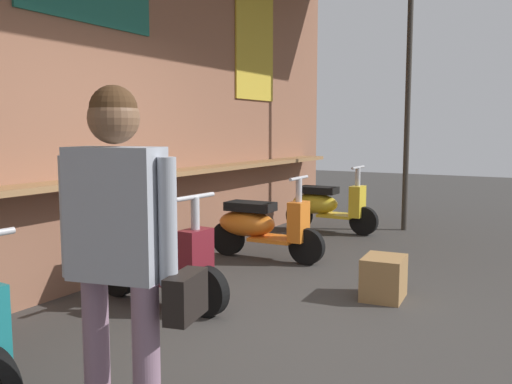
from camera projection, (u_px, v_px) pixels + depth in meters
name	position (u px, v px, depth m)	size (l,w,h in m)	color
ground_plane	(266.00, 324.00, 4.21)	(29.89, 29.89, 0.00)	#383533
market_stall_facade	(78.00, 53.00, 4.89)	(10.67, 2.14, 3.96)	#8C5B44
scooter_maroon	(152.00, 259.00, 4.65)	(0.48, 1.40, 0.97)	maroon
scooter_orange	(260.00, 225.00, 6.28)	(0.46, 1.40, 0.97)	orange
scooter_yellow	(325.00, 205.00, 7.98)	(0.46, 1.40, 0.97)	gold
shopper_with_handbag	(120.00, 236.00, 2.40)	(0.37, 0.66, 1.67)	gray
merchandise_crate	(384.00, 278.00, 4.82)	(0.43, 0.34, 0.37)	olive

